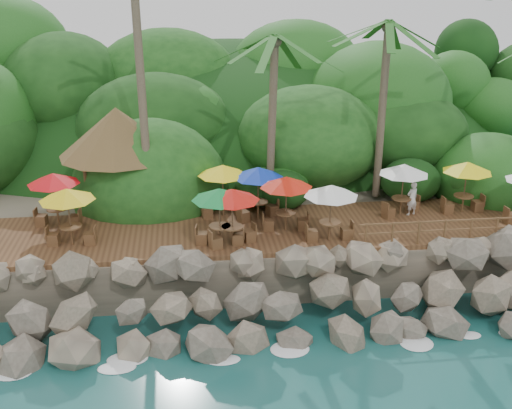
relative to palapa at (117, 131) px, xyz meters
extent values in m
plane|color=#19514F|center=(5.91, -9.78, -5.79)|extent=(140.00, 140.00, 0.00)
cube|color=gray|center=(5.91, 6.22, -4.74)|extent=(32.00, 25.20, 2.10)
ellipsoid|color=#143811|center=(5.91, 13.72, -5.79)|extent=(44.80, 28.00, 15.40)
cube|color=brown|center=(5.91, -3.78, -3.59)|extent=(26.00, 5.00, 0.20)
ellipsoid|color=white|center=(-3.09, -9.48, -5.76)|extent=(1.20, 0.80, 0.06)
ellipsoid|color=white|center=(-0.09, -9.48, -5.76)|extent=(1.20, 0.80, 0.06)
ellipsoid|color=white|center=(2.91, -9.48, -5.76)|extent=(1.20, 0.80, 0.06)
ellipsoid|color=white|center=(5.91, -9.48, -5.76)|extent=(1.20, 0.80, 0.06)
ellipsoid|color=white|center=(8.91, -9.48, -5.76)|extent=(1.20, 0.80, 0.06)
ellipsoid|color=white|center=(11.91, -9.48, -5.76)|extent=(1.20, 0.80, 0.06)
cylinder|color=brown|center=(1.28, -1.03, 2.80)|extent=(0.59, 2.61, 12.45)
cylinder|color=brown|center=(7.00, -0.88, 0.37)|extent=(0.63, 0.79, 7.74)
ellipsoid|color=#23601E|center=(7.00, -0.88, 4.24)|extent=(6.00, 6.00, 2.40)
cylinder|color=brown|center=(12.15, -0.77, 0.64)|extent=(0.63, 0.98, 8.27)
ellipsoid|color=#23601E|center=(12.15, -0.77, 4.78)|extent=(6.00, 6.00, 2.40)
cylinder|color=brown|center=(-1.40, -1.40, -2.29)|extent=(0.16, 0.16, 2.40)
cylinder|color=brown|center=(1.40, -1.40, -2.29)|extent=(0.16, 0.16, 2.40)
cylinder|color=brown|center=(-1.40, 1.40, -2.29)|extent=(0.16, 0.16, 2.40)
cylinder|color=brown|center=(1.40, 1.40, -2.29)|extent=(0.16, 0.16, 2.40)
cone|color=brown|center=(0.00, 0.00, 0.01)|extent=(5.42, 5.42, 2.20)
cube|color=brown|center=(16.98, -4.62, -3.25)|extent=(0.48, 0.48, 0.49)
cylinder|color=brown|center=(15.51, -3.05, -3.10)|extent=(0.08, 0.08, 0.78)
cylinder|color=brown|center=(15.51, -3.05, -2.70)|extent=(0.89, 0.89, 0.05)
cylinder|color=brown|center=(15.51, -3.05, -2.33)|extent=(0.05, 0.05, 2.32)
cone|color=yellow|center=(15.51, -3.05, -1.33)|extent=(2.22, 2.22, 0.48)
cube|color=brown|center=(14.77, -3.09, -3.25)|extent=(0.47, 0.47, 0.49)
cube|color=brown|center=(16.25, -3.02, -3.25)|extent=(0.47, 0.47, 0.49)
cylinder|color=brown|center=(6.14, -2.68, -3.10)|extent=(0.08, 0.08, 0.78)
cylinder|color=brown|center=(6.14, -2.68, -2.70)|extent=(0.89, 0.89, 0.05)
cylinder|color=brown|center=(6.14, -2.68, -2.33)|extent=(0.05, 0.05, 2.32)
cone|color=#0C2CA8|center=(6.14, -2.68, -1.33)|extent=(2.22, 2.22, 0.48)
cube|color=brown|center=(5.46, -2.98, -3.25)|extent=(0.59, 0.59, 0.49)
cube|color=brown|center=(6.82, -2.37, -3.25)|extent=(0.59, 0.59, 0.49)
cylinder|color=brown|center=(8.76, -5.33, -3.10)|extent=(0.08, 0.08, 0.78)
cylinder|color=brown|center=(8.76, -5.33, -2.70)|extent=(0.89, 0.89, 0.05)
cylinder|color=brown|center=(8.76, -5.33, -2.33)|extent=(0.05, 0.05, 2.32)
cone|color=white|center=(8.76, -5.33, -1.33)|extent=(2.22, 2.22, 0.48)
cube|color=brown|center=(8.02, -5.34, -3.25)|extent=(0.45, 0.45, 0.49)
cube|color=brown|center=(9.49, -5.31, -3.25)|extent=(0.45, 0.45, 0.49)
cylinder|color=brown|center=(7.15, -4.09, -3.10)|extent=(0.08, 0.08, 0.78)
cylinder|color=brown|center=(7.15, -4.09, -2.70)|extent=(0.89, 0.89, 0.05)
cylinder|color=brown|center=(7.15, -4.09, -2.33)|extent=(0.05, 0.05, 2.32)
cone|color=red|center=(7.15, -4.09, -1.33)|extent=(2.22, 2.22, 0.48)
cube|color=brown|center=(6.41, -4.04, -3.25)|extent=(0.47, 0.47, 0.49)
cube|color=brown|center=(7.89, -4.14, -3.25)|extent=(0.47, 0.47, 0.49)
cylinder|color=brown|center=(-1.66, -4.50, -3.10)|extent=(0.08, 0.08, 0.78)
cylinder|color=brown|center=(-1.66, -4.50, -2.70)|extent=(0.89, 0.89, 0.05)
cylinder|color=brown|center=(-1.66, -4.50, -2.33)|extent=(0.05, 0.05, 2.32)
cone|color=yellow|center=(-1.66, -4.50, -1.33)|extent=(2.22, 2.22, 0.48)
cube|color=brown|center=(-2.40, -4.44, -3.25)|extent=(0.47, 0.47, 0.49)
cube|color=brown|center=(-0.93, -4.55, -3.25)|extent=(0.47, 0.47, 0.49)
cylinder|color=brown|center=(12.59, -3.03, -3.10)|extent=(0.08, 0.08, 0.78)
cylinder|color=brown|center=(12.59, -3.03, -2.70)|extent=(0.89, 0.89, 0.05)
cylinder|color=brown|center=(12.59, -3.03, -2.33)|extent=(0.05, 0.05, 2.32)
cone|color=silver|center=(12.59, -3.03, -1.33)|extent=(2.22, 2.22, 0.48)
cube|color=brown|center=(11.92, -3.34, -3.25)|extent=(0.59, 0.59, 0.49)
cube|color=brown|center=(13.26, -2.72, -3.25)|extent=(0.59, 0.59, 0.49)
cylinder|color=brown|center=(4.28, -5.19, -3.10)|extent=(0.08, 0.08, 0.78)
cylinder|color=brown|center=(4.28, -5.19, -2.70)|extent=(0.89, 0.89, 0.05)
cylinder|color=brown|center=(4.28, -5.19, -2.33)|extent=(0.05, 0.05, 2.32)
cone|color=#0C742E|center=(4.28, -5.19, -1.33)|extent=(2.22, 2.22, 0.48)
cube|color=brown|center=(3.55, -5.08, -3.25)|extent=(0.50, 0.50, 0.49)
cube|color=brown|center=(5.01, -5.30, -3.25)|extent=(0.50, 0.50, 0.49)
cylinder|color=brown|center=(-2.55, -2.47, -3.10)|extent=(0.08, 0.08, 0.78)
cylinder|color=brown|center=(-2.55, -2.47, -2.70)|extent=(0.89, 0.89, 0.05)
cylinder|color=brown|center=(-2.55, -2.47, -2.33)|extent=(0.05, 0.05, 2.32)
cone|color=red|center=(-2.55, -2.47, -1.33)|extent=(2.22, 2.22, 0.48)
cube|color=brown|center=(-3.28, -2.37, -3.25)|extent=(0.50, 0.50, 0.49)
cube|color=brown|center=(-1.81, -2.56, -3.25)|extent=(0.50, 0.50, 0.49)
cylinder|color=brown|center=(4.63, -2.18, -3.10)|extent=(0.08, 0.08, 0.78)
cylinder|color=brown|center=(4.63, -2.18, -2.70)|extent=(0.89, 0.89, 0.05)
cylinder|color=brown|center=(4.63, -2.18, -2.33)|extent=(0.05, 0.05, 2.32)
cone|color=yellow|center=(4.63, -2.18, -1.33)|extent=(2.22, 2.22, 0.48)
cube|color=brown|center=(3.90, -2.30, -3.25)|extent=(0.51, 0.51, 0.49)
cube|color=brown|center=(5.36, -2.06, -3.25)|extent=(0.51, 0.51, 0.49)
cylinder|color=brown|center=(4.77, -5.31, -3.10)|extent=(0.08, 0.08, 0.78)
cylinder|color=brown|center=(4.77, -5.31, -2.70)|extent=(0.89, 0.89, 0.05)
cylinder|color=brown|center=(4.77, -5.31, -2.33)|extent=(0.05, 0.05, 2.32)
cone|color=red|center=(4.77, -5.31, -1.33)|extent=(2.22, 2.22, 0.48)
cube|color=brown|center=(4.08, -5.56, -3.25)|extent=(0.57, 0.57, 0.49)
cube|color=brown|center=(5.47, -5.06, -3.25)|extent=(0.57, 0.57, 0.49)
cylinder|color=brown|center=(10.05, -6.13, -2.99)|extent=(0.10, 0.10, 1.00)
cylinder|color=brown|center=(11.15, -6.13, -2.99)|extent=(0.10, 0.10, 1.00)
cylinder|color=brown|center=(12.25, -6.13, -2.99)|extent=(0.10, 0.10, 1.00)
cylinder|color=brown|center=(13.35, -6.13, -2.99)|extent=(0.10, 0.10, 1.00)
cylinder|color=brown|center=(14.45, -6.13, -2.99)|extent=(0.10, 0.10, 1.00)
cylinder|color=brown|center=(15.55, -6.13, -2.99)|extent=(0.10, 0.10, 1.00)
cube|color=brown|center=(13.90, -6.13, -2.54)|extent=(8.30, 0.06, 0.06)
cube|color=brown|center=(13.90, -6.13, -2.94)|extent=(8.30, 0.06, 0.06)
imported|color=white|center=(13.07, -3.08, -2.71)|extent=(0.66, 0.55, 1.56)
camera|label=1|loc=(3.00, -27.80, 7.07)|focal=43.10mm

